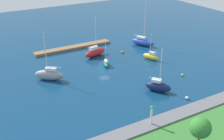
# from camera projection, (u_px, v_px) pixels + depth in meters

# --- Properties ---
(water) EXTENTS (160.00, 160.00, 0.00)m
(water) POSITION_uv_depth(u_px,v_px,m) (104.00, 69.00, 77.17)
(water) COLOR navy
(water) RESTS_ON ground
(pier_dock) EXTENTS (25.02, 2.70, 0.77)m
(pier_dock) POSITION_uv_depth(u_px,v_px,m) (73.00, 47.00, 91.31)
(pier_dock) COLOR olive
(pier_dock) RESTS_ON ground
(breakwater) EXTENTS (58.51, 3.28, 1.21)m
(breakwater) POSITION_uv_depth(u_px,v_px,m) (172.00, 118.00, 55.37)
(breakwater) COLOR slate
(breakwater) RESTS_ON ground
(shoreline_park) EXTENTS (46.49, 10.91, 0.92)m
(shoreline_park) POSITION_uv_depth(u_px,v_px,m) (194.00, 135.00, 50.86)
(shoreline_park) COLOR #387A33
(shoreline_park) RESTS_ON ground
(harbor_beacon) EXTENTS (0.56, 0.56, 3.73)m
(harbor_beacon) POSITION_uv_depth(u_px,v_px,m) (151.00, 114.00, 51.89)
(harbor_beacon) COLOR silver
(harbor_beacon) RESTS_ON breakwater
(park_tree_midwest) EXTENTS (3.51, 3.51, 5.56)m
(park_tree_midwest) POSITION_uv_depth(u_px,v_px,m) (200.00, 128.00, 45.79)
(park_tree_midwest) COLOR brown
(park_tree_midwest) RESTS_ON shoreline_park
(sailboat_gray_mid_basin) EXTENTS (7.03, 6.12, 12.35)m
(sailboat_gray_mid_basin) POSITION_uv_depth(u_px,v_px,m) (49.00, 75.00, 70.97)
(sailboat_gray_mid_basin) COLOR gray
(sailboat_gray_mid_basin) RESTS_ON water
(sailboat_green_lone_south) EXTENTS (2.95, 4.67, 6.74)m
(sailboat_green_lone_south) POSITION_uv_depth(u_px,v_px,m) (106.00, 63.00, 79.09)
(sailboat_green_lone_south) COLOR #19724C
(sailboat_green_lone_south) RESTS_ON water
(sailboat_red_by_breakwater) EXTENTS (7.53, 3.66, 11.93)m
(sailboat_red_by_breakwater) POSITION_uv_depth(u_px,v_px,m) (95.00, 52.00, 85.19)
(sailboat_red_by_breakwater) COLOR red
(sailboat_red_by_breakwater) RESTS_ON water
(sailboat_blue_off_beacon) EXTENTS (5.91, 8.20, 14.99)m
(sailboat_blue_off_beacon) POSITION_uv_depth(u_px,v_px,m) (143.00, 42.00, 93.55)
(sailboat_blue_off_beacon) COLOR #2347B2
(sailboat_blue_off_beacon) RESTS_ON water
(sailboat_navy_far_north) EXTENTS (5.35, 5.93, 10.48)m
(sailboat_navy_far_north) POSITION_uv_depth(u_px,v_px,m) (158.00, 86.00, 65.82)
(sailboat_navy_far_north) COLOR #141E4C
(sailboat_navy_far_north) RESTS_ON water
(sailboat_yellow_inner_mooring) EXTENTS (3.19, 5.27, 7.76)m
(sailboat_yellow_inner_mooring) POSITION_uv_depth(u_px,v_px,m) (151.00, 56.00, 83.00)
(sailboat_yellow_inner_mooring) COLOR yellow
(sailboat_yellow_inner_mooring) RESTS_ON water
(mooring_buoy_white) EXTENTS (0.76, 0.76, 0.76)m
(mooring_buoy_white) POSITION_uv_depth(u_px,v_px,m) (187.00, 98.00, 62.83)
(mooring_buoy_white) COLOR white
(mooring_buoy_white) RESTS_ON water
(mooring_buoy_orange) EXTENTS (0.75, 0.75, 0.75)m
(mooring_buoy_orange) POSITION_uv_depth(u_px,v_px,m) (123.00, 52.00, 87.86)
(mooring_buoy_orange) COLOR orange
(mooring_buoy_orange) RESTS_ON water
(mooring_buoy_yellow) EXTENTS (0.60, 0.60, 0.60)m
(mooring_buoy_yellow) POSITION_uv_depth(u_px,v_px,m) (182.00, 75.00, 73.43)
(mooring_buoy_yellow) COLOR yellow
(mooring_buoy_yellow) RESTS_ON water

